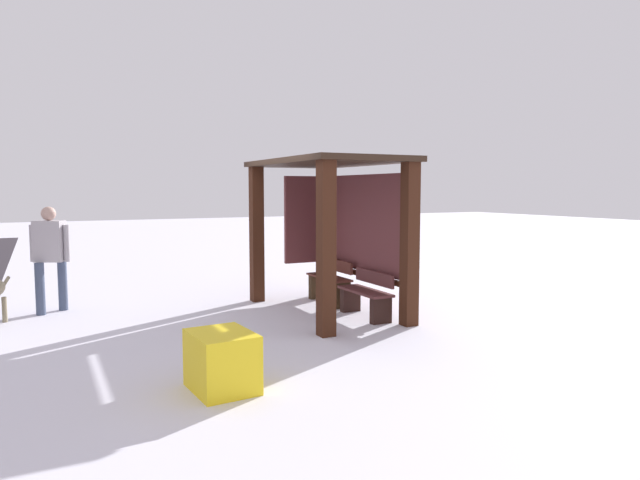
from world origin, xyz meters
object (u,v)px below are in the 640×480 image
object	(u,v)px
person_walking	(50,251)
bench_center_inside	(366,296)
grit_bin	(222,361)
bench_left_inside	(330,283)
bus_shelter	(333,208)

from	to	relation	value
person_walking	bench_center_inside	bearing A→B (deg)	59.82
bench_center_inside	grit_bin	size ratio (longest dim) A/B	1.58
bench_left_inside	bench_center_inside	size ratio (longest dim) A/B	1.00
grit_bin	bus_shelter	bearing A→B (deg)	136.07
bus_shelter	bench_center_inside	distance (m)	1.53
bench_left_inside	bench_center_inside	world-z (taller)	bench_left_inside
bench_left_inside	grit_bin	distance (m)	4.41
bench_center_inside	person_walking	xyz separation A→B (m)	(-2.51, -4.31, 0.67)
bus_shelter	bench_left_inside	world-z (taller)	bus_shelter
bus_shelter	bench_left_inside	size ratio (longest dim) A/B	2.70
bench_left_inside	grit_bin	xyz separation A→B (m)	(3.31, -2.91, -0.06)
bench_left_inside	bench_center_inside	bearing A→B (deg)	0.06
bus_shelter	bench_left_inside	bearing A→B (deg)	157.98
bus_shelter	person_walking	world-z (taller)	bus_shelter
bus_shelter	grit_bin	distance (m)	4.14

